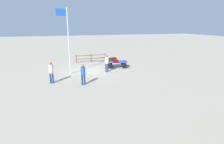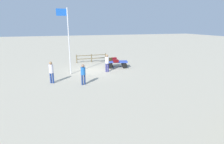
{
  "view_description": "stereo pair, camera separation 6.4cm",
  "coord_description": "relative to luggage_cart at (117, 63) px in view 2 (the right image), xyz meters",
  "views": [
    {
      "loc": [
        3.47,
        17.64,
        4.51
      ],
      "look_at": [
        -0.26,
        6.0,
        1.3
      ],
      "focal_mm": 29.13,
      "sensor_mm": 36.0,
      "label": 1
    },
    {
      "loc": [
        3.41,
        17.66,
        4.51
      ],
      "look_at": [
        -0.26,
        6.0,
        1.3
      ],
      "focal_mm": 29.13,
      "sensor_mm": 36.0,
      "label": 2
    }
  ],
  "objects": [
    {
      "name": "luggage_cart",
      "position": [
        0.0,
        0.0,
        0.0
      ],
      "size": [
        2.37,
        1.65,
        0.67
      ],
      "color": "#2E49B5",
      "rests_on": "ground"
    },
    {
      "name": "suitcase_grey",
      "position": [
        0.14,
        -0.56,
        0.35
      ],
      "size": [
        0.55,
        0.36,
        0.31
      ],
      "color": "maroon",
      "rests_on": "luggage_cart"
    },
    {
      "name": "worker_supervisor",
      "position": [
        4.35,
        4.76,
        0.47
      ],
      "size": [
        0.43,
        0.43,
        1.62
      ],
      "color": "navy",
      "rests_on": "ground"
    },
    {
      "name": "suitcase_tan",
      "position": [
        0.73,
        -0.44,
        0.35
      ],
      "size": [
        0.6,
        0.47,
        0.32
      ],
      "color": "#433514",
      "rests_on": "luggage_cart"
    },
    {
      "name": "ground_plane",
      "position": [
        2.84,
        0.44,
        -0.48
      ],
      "size": [
        120.0,
        120.0,
        0.0
      ],
      "primitive_type": "plane",
      "color": "#B0A790"
    },
    {
      "name": "flagpole",
      "position": [
        5.11,
        1.24,
        3.01
      ],
      "size": [
        0.99,
        0.1,
        5.91
      ],
      "color": "silver",
      "rests_on": "ground"
    },
    {
      "name": "suitcase_navy",
      "position": [
        0.3,
        0.52,
        0.33
      ],
      "size": [
        0.54,
        0.38,
        0.27
      ],
      "color": "maroon",
      "rests_on": "luggage_cart"
    },
    {
      "name": "wooden_fence",
      "position": [
        2.06,
        -3.66,
        0.09
      ],
      "size": [
        3.73,
        0.16,
        0.99
      ],
      "color": "brown",
      "rests_on": "ground"
    },
    {
      "name": "worker_lead",
      "position": [
        1.54,
        1.53,
        0.54
      ],
      "size": [
        0.42,
        0.42,
        1.71
      ],
      "color": "navy",
      "rests_on": "ground"
    },
    {
      "name": "worker_trailing",
      "position": [
        6.66,
        3.61,
        0.52
      ],
      "size": [
        0.44,
        0.44,
        1.73
      ],
      "color": "navy",
      "rests_on": "ground"
    }
  ]
}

